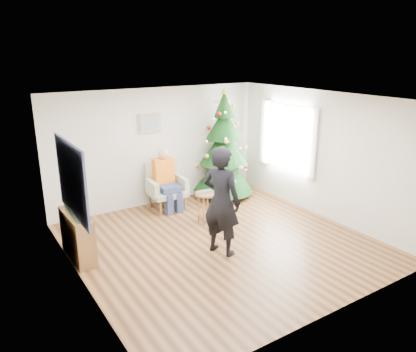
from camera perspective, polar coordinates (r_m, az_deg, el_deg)
floor at (r=7.49m, az=1.86°, el=-9.34°), size 5.00×5.00×0.00m
ceiling at (r=6.74m, az=2.08°, el=10.83°), size 5.00×5.00×0.00m
wall_back at (r=9.10m, az=-7.03°, el=4.10°), size 5.00×0.00×5.00m
wall_front at (r=5.28m, az=17.67°, el=-6.54°), size 5.00×0.00×5.00m
wall_left at (r=6.02m, az=-18.07°, el=-3.59°), size 0.00×5.00×5.00m
wall_right at (r=8.63m, az=15.78°, el=2.83°), size 0.00×5.00×5.00m
window_panel at (r=9.23m, az=11.15°, el=5.36°), size 0.04×1.30×1.40m
curtains at (r=9.21m, az=11.02°, el=5.34°), size 0.05×1.75×1.50m
christmas_tree at (r=9.47m, az=2.23°, el=3.87°), size 1.43×1.43×2.58m
stool at (r=8.19m, az=-0.35°, el=-4.44°), size 0.42×0.42×0.63m
laptop at (r=8.08m, az=-0.35°, el=-2.31°), size 0.35×0.23×0.03m
armchair at (r=8.96m, az=-5.93°, el=-2.22°), size 0.83×0.76×1.02m
seated_person at (r=8.81m, az=-5.84°, el=-0.42°), size 0.46×0.65×1.34m
standing_man at (r=6.79m, az=1.91°, el=-3.55°), size 0.69×0.81×1.89m
game_controller at (r=6.77m, az=3.48°, el=-0.80°), size 0.09×0.13×0.04m
console at (r=7.15m, az=-17.87°, el=-8.03°), size 0.33×1.01×0.80m
garland at (r=6.99m, az=-18.19°, el=-4.91°), size 0.14×0.90×0.14m
tapestry at (r=6.23m, az=-18.66°, el=-0.52°), size 0.03×1.50×1.15m
framed_picture at (r=8.88m, az=-8.22°, el=7.34°), size 0.52×0.05×0.42m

